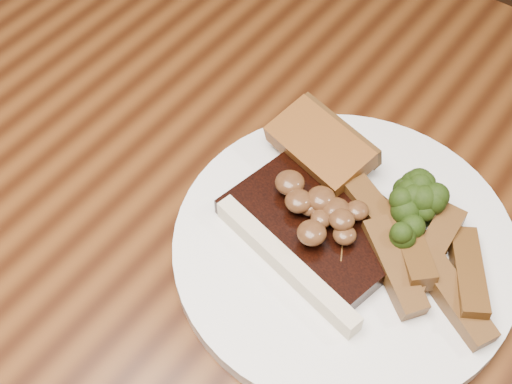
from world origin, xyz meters
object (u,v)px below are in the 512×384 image
garlic_bread (318,160)px  potato_wedges (423,262)px  plate (344,248)px  chair_far (508,133)px  steak (320,224)px  dining_table (252,264)px

garlic_bread → potato_wedges: size_ratio=0.85×
plate → chair_far: bearing=88.9°
chair_far → garlic_bread: bearing=79.6°
steak → potato_wedges: (0.09, 0.02, 0.00)m
chair_far → potato_wedges: size_ratio=6.99×
dining_table → plate: plate is taller
dining_table → plate: size_ratio=5.23×
chair_far → garlic_bread: chair_far is taller
dining_table → garlic_bread: 0.14m
dining_table → plate: 0.14m
dining_table → potato_wedges: 0.20m
dining_table → plate: bearing=10.2°
plate → steak: size_ratio=2.00×
plate → potato_wedges: size_ratio=2.67×
plate → potato_wedges: (0.07, 0.02, 0.02)m
steak → garlic_bread: bearing=136.5°
dining_table → garlic_bread: (0.02, 0.08, 0.12)m
chair_far → steak: size_ratio=5.25×
garlic_bread → potato_wedges: bearing=-4.5°
chair_far → garlic_bread: size_ratio=8.25×
dining_table → garlic_bread: size_ratio=16.48×
garlic_bread → potato_wedges: (0.14, -0.04, 0.00)m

